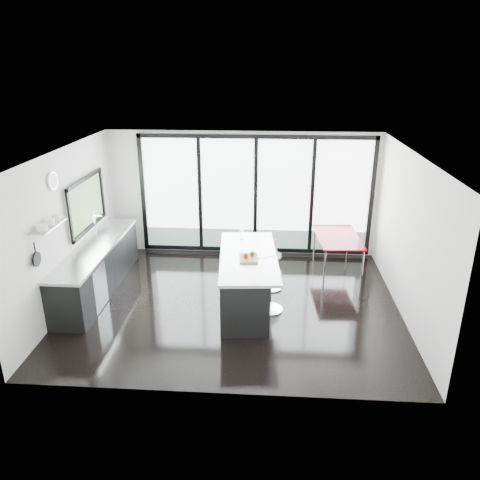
# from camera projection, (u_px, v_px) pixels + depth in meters

# --- Properties ---
(floor) EXTENTS (6.00, 5.00, 0.00)m
(floor) POSITION_uv_depth(u_px,v_px,m) (234.00, 303.00, 8.66)
(floor) COLOR black
(floor) RESTS_ON ground
(ceiling) EXTENTS (6.00, 5.00, 0.00)m
(ceiling) POSITION_uv_depth(u_px,v_px,m) (233.00, 153.00, 7.65)
(ceiling) COLOR white
(ceiling) RESTS_ON wall_back
(wall_back) EXTENTS (6.00, 0.09, 2.80)m
(wall_back) POSITION_uv_depth(u_px,v_px,m) (254.00, 200.00, 10.48)
(wall_back) COLOR silver
(wall_back) RESTS_ON ground
(wall_front) EXTENTS (6.00, 0.00, 2.80)m
(wall_front) POSITION_uv_depth(u_px,v_px,m) (217.00, 302.00, 5.83)
(wall_front) COLOR silver
(wall_front) RESTS_ON ground
(wall_left) EXTENTS (0.26, 5.00, 2.80)m
(wall_left) POSITION_uv_depth(u_px,v_px,m) (72.00, 215.00, 8.54)
(wall_left) COLOR silver
(wall_left) RESTS_ON ground
(wall_right) EXTENTS (0.00, 5.00, 2.80)m
(wall_right) POSITION_uv_depth(u_px,v_px,m) (408.00, 237.00, 7.97)
(wall_right) COLOR silver
(wall_right) RESTS_ON ground
(counter_cabinets) EXTENTS (0.69, 3.24, 1.36)m
(counter_cabinets) POSITION_uv_depth(u_px,v_px,m) (98.00, 268.00, 9.04)
(counter_cabinets) COLOR black
(counter_cabinets) RESTS_ON floor
(island) EXTENTS (1.19, 2.46, 1.27)m
(island) POSITION_uv_depth(u_px,v_px,m) (244.00, 279.00, 8.48)
(island) COLOR black
(island) RESTS_ON floor
(bar_stool_near) EXTENTS (0.63, 0.63, 0.76)m
(bar_stool_near) POSITION_uv_depth(u_px,v_px,m) (270.00, 291.00, 8.30)
(bar_stool_near) COLOR silver
(bar_stool_near) RESTS_ON floor
(bar_stool_far) EXTENTS (0.59, 0.59, 0.73)m
(bar_stool_far) POSITION_uv_depth(u_px,v_px,m) (271.00, 271.00, 9.12)
(bar_stool_far) COLOR silver
(bar_stool_far) RESTS_ON floor
(red_table) EXTENTS (0.94, 1.53, 0.79)m
(red_table) POSITION_uv_depth(u_px,v_px,m) (337.00, 254.00, 9.84)
(red_table) COLOR #74020B
(red_table) RESTS_ON floor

